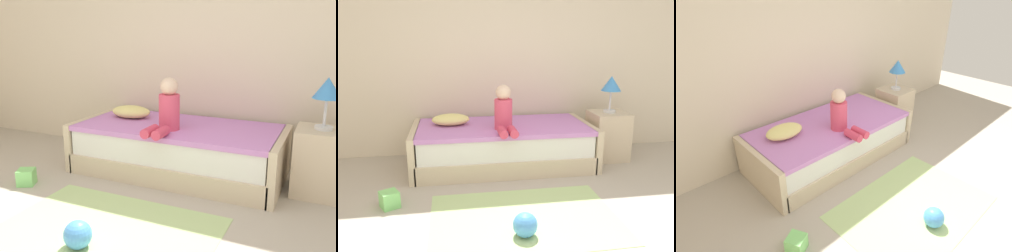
% 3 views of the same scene
% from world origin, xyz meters
% --- Properties ---
extents(wall_rear, '(7.20, 0.10, 2.90)m').
position_xyz_m(wall_rear, '(0.00, 2.60, 1.45)').
color(wall_rear, beige).
rests_on(wall_rear, ground).
extents(bed, '(2.11, 1.00, 0.50)m').
position_xyz_m(bed, '(-0.09, 2.00, 0.25)').
color(bed, beige).
rests_on(bed, ground).
extents(nightstand, '(0.44, 0.44, 0.60)m').
position_xyz_m(nightstand, '(1.26, 2.03, 0.30)').
color(nightstand, beige).
rests_on(nightstand, ground).
extents(table_lamp, '(0.24, 0.24, 0.45)m').
position_xyz_m(table_lamp, '(1.26, 2.03, 0.94)').
color(table_lamp, silver).
rests_on(table_lamp, nightstand).
extents(child_figure, '(0.20, 0.51, 0.50)m').
position_xyz_m(child_figure, '(-0.11, 1.77, 0.70)').
color(child_figure, '#E04C6B').
rests_on(child_figure, bed).
extents(pillow, '(0.44, 0.30, 0.13)m').
position_xyz_m(pillow, '(-0.70, 2.10, 0.56)').
color(pillow, '#F2E58C').
rests_on(pillow, bed).
extents(toy_ball, '(0.20, 0.20, 0.20)m').
position_xyz_m(toy_ball, '(-0.15, 0.43, 0.10)').
color(toy_ball, '#4C99E5').
rests_on(toy_ball, ground).
extents(area_rug, '(1.60, 1.10, 0.01)m').
position_xyz_m(area_rug, '(-0.10, 0.70, 0.00)').
color(area_rug, '#B2D189').
rests_on(area_rug, ground).
extents(toy_block, '(0.21, 0.21, 0.15)m').
position_xyz_m(toy_block, '(-1.27, 1.09, 0.08)').
color(toy_block, '#7FD872').
rests_on(toy_block, ground).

